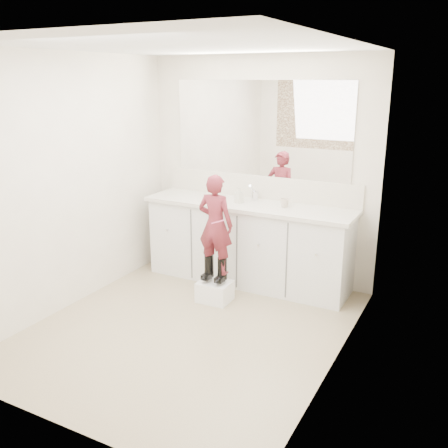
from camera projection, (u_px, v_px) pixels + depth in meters
The scene contains 19 objects.
floor at pixel (190, 328), 4.48m from camera, with size 3.00×3.00×0.00m, color #846D56.
ceiling at pixel (183, 45), 3.80m from camera, with size 3.00×3.00×0.00m, color white.
wall_back at pixel (260, 170), 5.41m from camera, with size 2.60×2.60×0.00m, color beige.
wall_front at pixel (49, 252), 2.87m from camera, with size 2.60×2.60×0.00m, color beige.
wall_left at pixel (70, 183), 4.72m from camera, with size 3.00×3.00×0.00m, color beige.
wall_right at pixel (342, 218), 3.56m from camera, with size 3.00×3.00×0.00m, color beige.
vanity_cabinet at pixel (248, 245), 5.40m from camera, with size 2.20×0.55×0.85m, color silver.
countertop at pixel (248, 205), 5.26m from camera, with size 2.28×0.58×0.04m, color beige.
backsplash at pixel (259, 187), 5.45m from camera, with size 2.28×0.03×0.25m, color beige.
mirror at pixel (260, 129), 5.28m from camera, with size 2.00×0.02×1.00m, color white.
dot_panel at pixel (42, 175), 2.75m from camera, with size 2.00×0.01×1.20m, color #472819.
faucet at pixel (255, 196), 5.38m from camera, with size 0.08×0.08×0.10m, color silver.
cup at pixel (285, 203), 5.09m from camera, with size 0.10×0.10×0.09m, color #BFAE99.
soap_bottle at pixel (239, 195), 5.26m from camera, with size 0.07×0.08×0.17m, color beige.
step_stool at pixel (215, 291), 5.00m from camera, with size 0.32×0.27×0.20m, color white.
boot_left at pixel (209, 268), 4.99m from camera, with size 0.10×0.18×0.27m, color black, non-canonical shape.
boot_right at pixel (222, 270), 4.92m from camera, with size 0.10×0.18×0.27m, color black, non-canonical shape.
toddler at pixel (215, 225), 4.82m from camera, with size 0.36×0.24×0.99m, color #AB3447.
toothbrush at pixel (218, 222), 4.71m from camera, with size 0.01×0.01×0.14m, color #EB5B91.
Camera 1 is at (2.15, -3.42, 2.17)m, focal length 40.00 mm.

